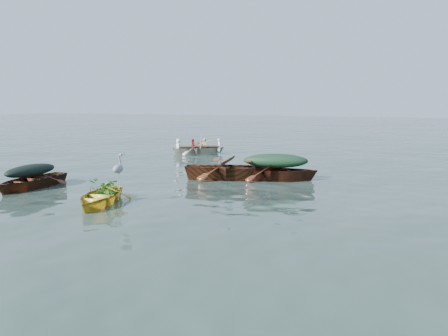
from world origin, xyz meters
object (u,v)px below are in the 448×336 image
(yellow_dinghy, at_px, (100,204))
(green_tarp_boat, at_px, (275,180))
(dark_covered_boat, at_px, (32,188))
(rowed_boat, at_px, (199,154))
(heron, at_px, (118,174))
(open_wooden_boat, at_px, (233,179))

(yellow_dinghy, distance_m, green_tarp_boat, 6.59)
(yellow_dinghy, distance_m, dark_covered_boat, 3.73)
(rowed_boat, xyz_separation_m, heron, (2.66, -11.36, 0.87))
(green_tarp_boat, relative_size, open_wooden_boat, 0.87)
(rowed_boat, bearing_deg, open_wooden_boat, -178.80)
(dark_covered_boat, relative_size, green_tarp_boat, 0.84)
(dark_covered_boat, relative_size, open_wooden_boat, 0.73)
(dark_covered_boat, xyz_separation_m, open_wooden_boat, (5.72, 3.98, 0.00))
(rowed_boat, bearing_deg, heron, 160.83)
(green_tarp_boat, xyz_separation_m, heron, (-3.17, -5.27, 0.87))
(yellow_dinghy, bearing_deg, dark_covered_boat, 147.27)
(yellow_dinghy, height_order, green_tarp_boat, green_tarp_boat)
(open_wooden_boat, distance_m, heron, 5.22)
(dark_covered_boat, xyz_separation_m, heron, (4.08, -0.90, 0.87))
(heron, bearing_deg, green_tarp_boat, 43.38)
(rowed_boat, distance_m, heron, 11.70)
(rowed_boat, height_order, heron, heron)
(open_wooden_boat, bearing_deg, heron, 146.70)
(dark_covered_boat, distance_m, rowed_boat, 10.56)
(green_tarp_boat, distance_m, heron, 6.21)
(open_wooden_boat, distance_m, rowed_boat, 7.78)
(green_tarp_boat, distance_m, open_wooden_boat, 1.58)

